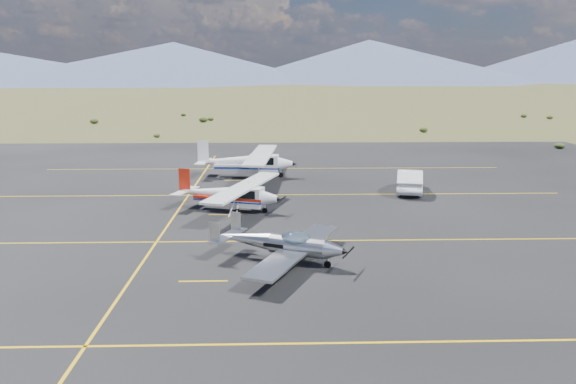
% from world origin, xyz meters
% --- Properties ---
extents(ground, '(1600.00, 1600.00, 0.00)m').
position_xyz_m(ground, '(0.00, 0.00, 0.00)').
color(ground, '#383D1C').
rests_on(ground, ground).
extents(apron, '(72.00, 72.00, 0.02)m').
position_xyz_m(apron, '(0.00, 7.00, 0.00)').
color(apron, black).
rests_on(apron, ground).
extents(aircraft_low_wing, '(6.24, 8.08, 1.81)m').
position_xyz_m(aircraft_low_wing, '(0.32, -1.23, 0.87)').
color(aircraft_low_wing, silver).
rests_on(aircraft_low_wing, apron).
extents(aircraft_cessna, '(6.73, 9.68, 2.48)m').
position_xyz_m(aircraft_cessna, '(-2.81, 8.52, 1.10)').
color(aircraft_cessna, silver).
rests_on(aircraft_cessna, apron).
extents(aircraft_plain, '(7.05, 11.72, 2.96)m').
position_xyz_m(aircraft_plain, '(-2.21, 19.89, 1.31)').
color(aircraft_plain, white).
rests_on(aircraft_plain, apron).
extents(sedan, '(2.84, 5.22, 1.63)m').
position_xyz_m(sedan, '(9.60, 13.63, 0.83)').
color(sedan, white).
rests_on(sedan, apron).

